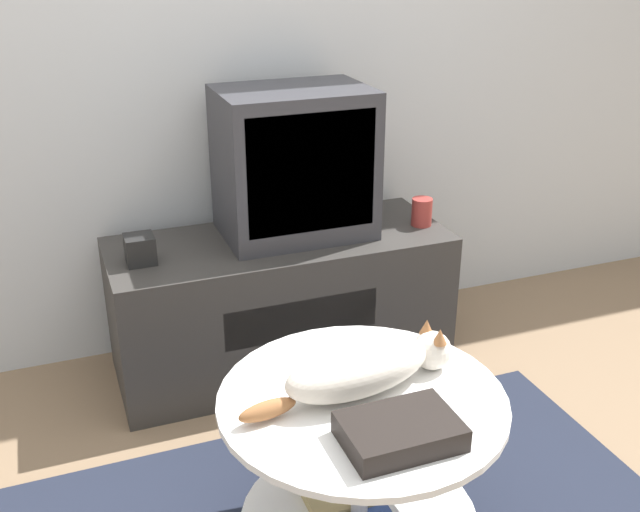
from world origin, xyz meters
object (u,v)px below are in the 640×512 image
(speaker, at_px, (140,249))
(tv, at_px, (294,163))
(dvd_box, at_px, (400,431))
(cat, at_px, (365,367))

(speaker, bearing_deg, tv, 7.44)
(dvd_box, bearing_deg, cat, 86.90)
(tv, height_order, cat, tv)
(tv, xyz_separation_m, speaker, (-0.56, -0.07, -0.21))
(speaker, height_order, cat, cat)
(speaker, bearing_deg, cat, -66.90)
(tv, height_order, speaker, tv)
(dvd_box, bearing_deg, speaker, 108.60)
(tv, relative_size, cat, 0.90)
(tv, distance_m, dvd_box, 1.25)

